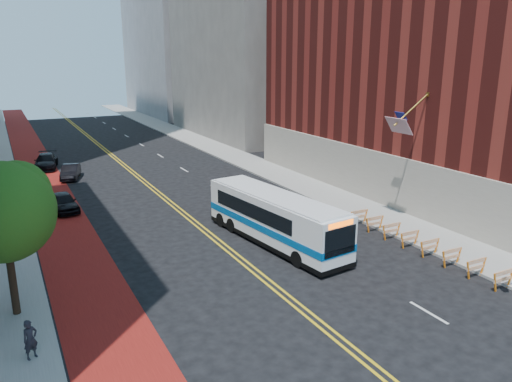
{
  "coord_description": "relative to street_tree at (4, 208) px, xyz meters",
  "views": [
    {
      "loc": [
        -11.05,
        -16.04,
        10.94
      ],
      "look_at": [
        1.42,
        8.0,
        3.56
      ],
      "focal_mm": 35.0,
      "sensor_mm": 36.0,
      "label": 1
    }
  ],
  "objects": [
    {
      "name": "car_c",
      "position": [
        4.0,
        30.83,
        -4.19
      ],
      "size": [
        2.9,
        5.25,
        1.44
      ],
      "primitive_type": "imported",
      "rotation": [
        0.0,
        0.0,
        -0.19
      ],
      "color": "black",
      "rests_on": "ground"
    },
    {
      "name": "pedestrian",
      "position": [
        0.29,
        -3.95,
        -4.0
      ],
      "size": [
        0.66,
        0.58,
        1.52
      ],
      "primitive_type": "imported",
      "rotation": [
        0.0,
        0.0,
        0.48
      ],
      "color": "black",
      "rests_on": "sidewalk_left"
    },
    {
      "name": "center_line_outer",
      "position": [
        11.42,
        23.96,
        -4.91
      ],
      "size": [
        0.14,
        140.0,
        0.01
      ],
      "primitive_type": "cube",
      "color": "gold",
      "rests_on": "ground"
    },
    {
      "name": "transit_bus",
      "position": [
        14.15,
        2.55,
        -3.32
      ],
      "size": [
        3.8,
        11.32,
        3.05
      ],
      "rotation": [
        0.0,
        0.0,
        0.12
      ],
      "color": "white",
      "rests_on": "ground"
    },
    {
      "name": "construction_barriers",
      "position": [
        20.84,
        -2.62,
        -4.24
      ],
      "size": [
        1.42,
        10.91,
        1.0
      ],
      "color": "orange",
      "rests_on": "ground"
    },
    {
      "name": "car_b",
      "position": [
        5.57,
        25.19,
        -4.26
      ],
      "size": [
        2.38,
        4.18,
        1.3
      ],
      "primitive_type": "imported",
      "rotation": [
        0.0,
        0.0,
        -0.27
      ],
      "color": "black",
      "rests_on": "ground"
    },
    {
      "name": "street_tree",
      "position": [
        0.0,
        0.0,
        0.0
      ],
      "size": [
        4.2,
        4.2,
        6.7
      ],
      "color": "black",
      "rests_on": "sidewalk_left"
    },
    {
      "name": "brick_building",
      "position": [
        33.18,
        5.96,
        6.05
      ],
      "size": [
        18.73,
        36.0,
        22.0
      ],
      "color": "maroon",
      "rests_on": "ground"
    },
    {
      "name": "center_line_inner",
      "position": [
        11.06,
        23.96,
        -4.91
      ],
      "size": [
        0.14,
        140.0,
        0.01
      ],
      "primitive_type": "cube",
      "color": "gold",
      "rests_on": "ground"
    },
    {
      "name": "ground",
      "position": [
        11.24,
        -6.04,
        -4.91
      ],
      "size": [
        160.0,
        160.0,
        0.0
      ],
      "primitive_type": "plane",
      "color": "black",
      "rests_on": "ground"
    },
    {
      "name": "bus_lane_paint",
      "position": [
        3.14,
        23.96,
        -4.91
      ],
      "size": [
        3.6,
        140.0,
        0.01
      ],
      "primitive_type": "cube",
      "color": "maroon",
      "rests_on": "ground"
    },
    {
      "name": "sidewalk_right",
      "position": [
        23.24,
        23.96,
        -4.84
      ],
      "size": [
        4.0,
        140.0,
        0.15
      ],
      "primitive_type": "cube",
      "color": "gray",
      "rests_on": "ground"
    },
    {
      "name": "lane_dashes",
      "position": [
        16.04,
        31.96,
        -4.9
      ],
      "size": [
        0.14,
        98.2,
        0.01
      ],
      "color": "silver",
      "rests_on": "ground"
    },
    {
      "name": "car_a",
      "position": [
        3.72,
        15.06,
        -4.23
      ],
      "size": [
        2.04,
        4.15,
        1.36
      ],
      "primitive_type": "imported",
      "rotation": [
        0.0,
        0.0,
        0.11
      ],
      "color": "black",
      "rests_on": "ground"
    }
  ]
}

